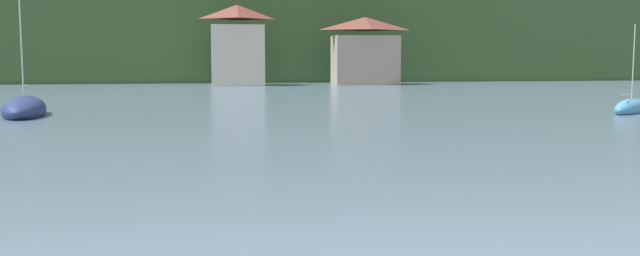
# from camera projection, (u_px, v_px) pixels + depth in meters

# --- Properties ---
(wooded_hillside) EXTENTS (352.00, 68.33, 41.95)m
(wooded_hillside) POSITION_uv_depth(u_px,v_px,m) (330.00, 30.00, 117.23)
(wooded_hillside) COLOR #38562D
(wooded_hillside) RESTS_ON ground_plane
(shore_building_west) EXTENTS (5.63, 4.37, 8.30)m
(shore_building_west) POSITION_uv_depth(u_px,v_px,m) (237.00, 46.00, 70.26)
(shore_building_west) COLOR beige
(shore_building_west) RESTS_ON ground_plane
(shore_building_westcentral) EXTENTS (7.15, 4.16, 7.17)m
(shore_building_westcentral) POSITION_uv_depth(u_px,v_px,m) (365.00, 52.00, 72.42)
(shore_building_westcentral) COLOR gray
(shore_building_westcentral) RESTS_ON ground_plane
(sailboat_far_1) EXTENTS (2.96, 6.45, 7.50)m
(sailboat_far_1) POSITION_uv_depth(u_px,v_px,m) (24.00, 109.00, 34.80)
(sailboat_far_1) COLOR navy
(sailboat_far_1) RESTS_ON ground_plane
(sailboat_far_6) EXTENTS (4.06, 3.66, 5.04)m
(sailboat_far_6) POSITION_uv_depth(u_px,v_px,m) (631.00, 108.00, 36.54)
(sailboat_far_6) COLOR teal
(sailboat_far_6) RESTS_ON ground_plane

